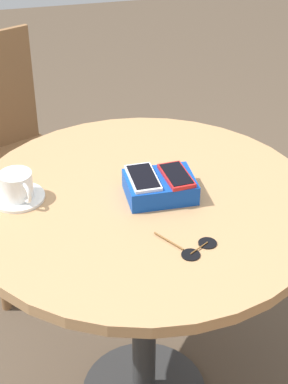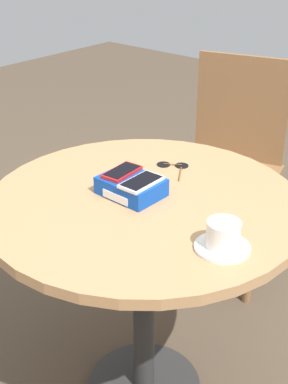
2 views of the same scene
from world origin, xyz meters
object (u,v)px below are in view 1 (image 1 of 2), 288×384
(phone_box, at_px, (160,187))
(chair_far_side, at_px, (7,157))
(coffee_cup, at_px, (17,185))
(phone_red, at_px, (176,176))
(sunglasses, at_px, (196,248))
(phone_white, at_px, (144,177))
(round_table, at_px, (144,238))
(saucer, at_px, (18,197))

(phone_box, distance_m, chair_far_side, 0.92)
(coffee_cup, bearing_deg, phone_box, 169.44)
(phone_red, bearing_deg, coffee_cup, -10.40)
(chair_far_side, bearing_deg, sunglasses, 111.48)
(sunglasses, xyz_separation_m, chair_far_side, (0.40, -1.01, -0.29))
(phone_white, xyz_separation_m, coffee_cup, (0.31, -0.06, -0.01))
(round_table, relative_size, saucer, 6.61)
(phone_white, bearing_deg, sunglasses, 105.72)
(phone_box, relative_size, phone_red, 1.39)
(phone_white, height_order, saucer, phone_white)
(coffee_cup, relative_size, chair_far_side, 0.12)
(round_table, xyz_separation_m, coffee_cup, (0.31, -0.07, 0.17))
(round_table, bearing_deg, chair_far_side, -67.26)
(phone_white, xyz_separation_m, chair_far_side, (0.33, -0.78, -0.34))
(phone_white, relative_size, sunglasses, 0.97)
(round_table, xyz_separation_m, phone_box, (-0.04, -0.01, 0.15))
(round_table, height_order, phone_red, phone_red)
(sunglasses, bearing_deg, chair_far_side, -68.52)
(round_table, bearing_deg, saucer, -13.36)
(sunglasses, bearing_deg, saucer, -38.22)
(round_table, relative_size, phone_white, 6.97)
(sunglasses, bearing_deg, phone_box, -83.84)
(phone_white, distance_m, sunglasses, 0.25)
(saucer, height_order, chair_far_side, chair_far_side)
(phone_white, bearing_deg, coffee_cup, -10.96)
(coffee_cup, height_order, sunglasses, coffee_cup)
(phone_box, bearing_deg, sunglasses, 96.16)
(round_table, relative_size, phone_red, 7.21)
(chair_far_side, bearing_deg, coffee_cup, 91.81)
(round_table, distance_m, phone_red, 0.20)
(phone_box, distance_m, sunglasses, 0.23)
(phone_box, height_order, saucer, phone_box)
(saucer, height_order, coffee_cup, coffee_cup)
(phone_box, distance_m, phone_red, 0.05)
(saucer, xyz_separation_m, sunglasses, (-0.38, 0.30, -0.00))
(phone_white, xyz_separation_m, sunglasses, (-0.07, 0.23, -0.05))
(phone_white, xyz_separation_m, saucer, (0.31, -0.06, -0.05))
(phone_box, xyz_separation_m, phone_red, (-0.04, 0.01, 0.03))
(round_table, xyz_separation_m, phone_red, (-0.08, 0.00, 0.18))
(phone_box, relative_size, phone_white, 1.34)
(saucer, bearing_deg, phone_red, 169.32)
(phone_box, bearing_deg, chair_far_side, -64.50)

